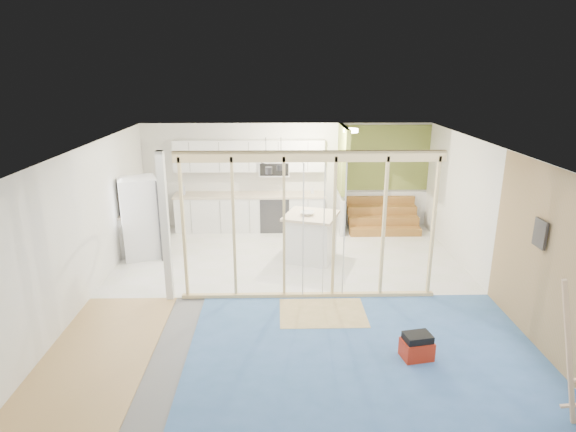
{
  "coord_description": "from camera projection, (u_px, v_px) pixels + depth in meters",
  "views": [
    {
      "loc": [
        -0.22,
        -7.64,
        3.85
      ],
      "look_at": [
        -0.04,
        0.6,
        1.31
      ],
      "focal_mm": 30.0,
      "sensor_mm": 36.0,
      "label": 1
    }
  ],
  "objects": [
    {
      "name": "room",
      "position": [
        291.0,
        227.0,
        8.05
      ],
      "size": [
        7.01,
        8.01,
        2.61
      ],
      "color": "slate",
      "rests_on": "ground"
    },
    {
      "name": "floor_overlays",
      "position": [
        295.0,
        295.0,
        8.49
      ],
      "size": [
        7.0,
        8.0,
        0.03
      ],
      "color": "silver",
      "rests_on": "room"
    },
    {
      "name": "stud_frame",
      "position": [
        278.0,
        212.0,
        7.97
      ],
      "size": [
        4.66,
        0.14,
        2.6
      ],
      "color": "#DAC485",
      "rests_on": "room"
    },
    {
      "name": "base_cabinets",
      "position": [
        220.0,
        216.0,
        11.48
      ],
      "size": [
        4.45,
        2.24,
        0.93
      ],
      "color": "white",
      "rests_on": "room"
    },
    {
      "name": "upper_cabinets",
      "position": [
        252.0,
        157.0,
        11.53
      ],
      "size": [
        3.6,
        0.41,
        0.85
      ],
      "color": "white",
      "rests_on": "room"
    },
    {
      "name": "green_partition",
      "position": [
        371.0,
        193.0,
        11.7
      ],
      "size": [
        2.25,
        1.51,
        2.6
      ],
      "color": "olive",
      "rests_on": "room"
    },
    {
      "name": "pot_rack",
      "position": [
        273.0,
        165.0,
        9.65
      ],
      "size": [
        0.52,
        0.52,
        0.72
      ],
      "color": "black",
      "rests_on": "room"
    },
    {
      "name": "sheathing_panel",
      "position": [
        564.0,
        274.0,
        6.22
      ],
      "size": [
        0.02,
        4.0,
        2.6
      ],
      "primitive_type": "cube",
      "color": "#9D7555",
      "rests_on": "room"
    },
    {
      "name": "electrical_panel",
      "position": [
        540.0,
        233.0,
        6.69
      ],
      "size": [
        0.04,
        0.3,
        0.4
      ],
      "primitive_type": "cube",
      "color": "#333338",
      "rests_on": "room"
    },
    {
      "name": "ceiling_light",
      "position": [
        351.0,
        131.0,
        10.59
      ],
      "size": [
        0.32,
        0.32,
        0.08
      ],
      "primitive_type": "cylinder",
      "color": "#FFEABF",
      "rests_on": "room"
    },
    {
      "name": "fridge",
      "position": [
        140.0,
        218.0,
        10.03
      ],
      "size": [
        0.97,
        0.93,
        1.72
      ],
      "rotation": [
        0.0,
        0.0,
        0.36
      ],
      "color": "silver",
      "rests_on": "room"
    },
    {
      "name": "island",
      "position": [
        311.0,
        237.0,
        9.98
      ],
      "size": [
        1.29,
        1.29,
        0.99
      ],
      "rotation": [
        0.0,
        0.0,
        -0.33
      ],
      "color": "white",
      "rests_on": "room"
    },
    {
      "name": "bowl",
      "position": [
        307.0,
        213.0,
        9.79
      ],
      "size": [
        0.34,
        0.34,
        0.07
      ],
      "primitive_type": "imported",
      "rotation": [
        0.0,
        0.0,
        -0.2
      ],
      "color": "white",
      "rests_on": "island"
    },
    {
      "name": "soap_bottle_a",
      "position": [
        183.0,
        189.0,
        11.57
      ],
      "size": [
        0.13,
        0.13,
        0.28
      ],
      "primitive_type": "imported",
      "rotation": [
        0.0,
        0.0,
        -0.26
      ],
      "color": "#A4A7B7",
      "rests_on": "base_cabinets"
    },
    {
      "name": "soap_bottle_b",
      "position": [
        312.0,
        190.0,
        11.69
      ],
      "size": [
        0.08,
        0.08,
        0.17
      ],
      "primitive_type": "imported",
      "rotation": [
        0.0,
        0.0,
        -0.04
      ],
      "color": "silver",
      "rests_on": "base_cabinets"
    },
    {
      "name": "toolbox",
      "position": [
        417.0,
        347.0,
        6.6
      ],
      "size": [
        0.45,
        0.37,
        0.38
      ],
      "rotation": [
        0.0,
        0.0,
        0.19
      ],
      "color": "#A6220F",
      "rests_on": "room"
    }
  ]
}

